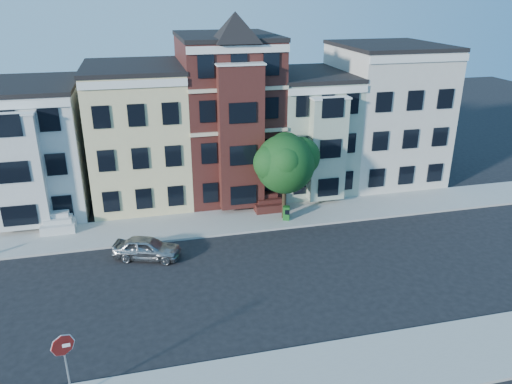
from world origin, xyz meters
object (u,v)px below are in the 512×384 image
object	(u,v)px
newspaper_box	(286,213)
stop_sign	(66,363)
street_tree	(285,168)
parked_car	(147,248)

from	to	relation	value
newspaper_box	stop_sign	world-z (taller)	stop_sign
street_tree	newspaper_box	xyz separation A→B (m)	(0.07, -0.37, -3.27)
newspaper_box	stop_sign	size ratio (longest dim) A/B	0.29
newspaper_box	parked_car	bearing A→B (deg)	-141.48
newspaper_box	street_tree	bearing A→B (deg)	121.97
street_tree	stop_sign	xyz separation A→B (m)	(-13.11, -14.40, -2.05)
street_tree	newspaper_box	distance (m)	3.29
street_tree	parked_car	distance (m)	10.78
stop_sign	parked_car	bearing A→B (deg)	67.90
street_tree	stop_sign	size ratio (longest dim) A/B	2.19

